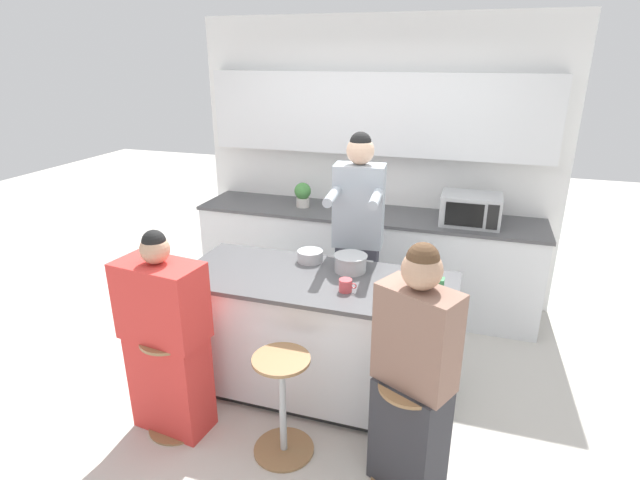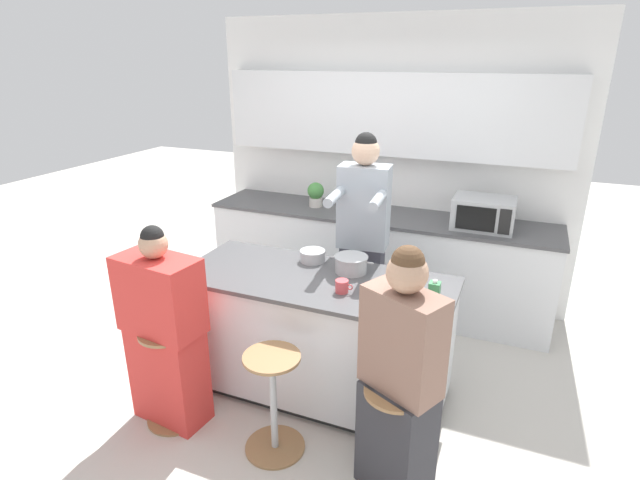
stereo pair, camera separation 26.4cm
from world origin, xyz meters
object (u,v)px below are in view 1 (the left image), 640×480
Objects in this scene: cooking_pot at (350,263)px; microwave at (471,209)px; person_seated_near at (413,382)px; fruit_bowl at (310,256)px; banana_bunch at (407,284)px; bar_stool_leftmost at (173,382)px; juice_carton at (438,290)px; kitchen_island at (317,335)px; bar_stool_center at (283,404)px; bar_stool_rightmost at (407,435)px; person_cooking at (357,248)px; person_wrapped_blanket at (166,341)px; potted_plant at (303,194)px; coffee_cup_near at (346,285)px.

cooking_pot is 0.64× the size of microwave.
cooking_pot is (-0.58, 0.85, 0.28)m from person_seated_near.
fruit_bowl is 1.34× the size of banana_bunch.
bar_stool_leftmost is 1.27m from fruit_bowl.
juice_carton reaches higher than fruit_bowl.
cooking_pot is (0.19, 0.19, 0.51)m from kitchen_island.
banana_bunch is at bearing 128.39° from person_seated_near.
cooking_pot is at bearing 77.34° from bar_stool_center.
bar_stool_center and bar_stool_rightmost have the same top height.
cooking_pot is at bearing 122.98° from bar_stool_rightmost.
fruit_bowl is (-0.33, 0.08, -0.02)m from cooking_pot.
banana_bunch is at bearing 48.98° from bar_stool_center.
bar_stool_leftmost is 1.34× the size of microwave.
fruit_bowl is (-0.28, -0.34, 0.03)m from person_cooking.
banana_bunch is at bearing -18.67° from cooking_pot.
kitchen_island is 1.84m from microwave.
bar_stool_center is (0.00, -0.66, -0.10)m from kitchen_island.
person_wrapped_blanket is 1.33m from cooking_pot.
microwave reaches higher than bar_stool_center.
person_cooking reaches higher than juice_carton.
microwave reaches higher than juice_carton.
cooking_pot reaches higher than kitchen_island.
bar_stool_rightmost is at bearing -84.75° from person_seated_near.
person_cooking is (0.14, 1.26, 0.57)m from bar_stool_center.
kitchen_island is at bearing 165.38° from person_seated_near.
bar_stool_leftmost is at bearing -138.41° from kitchen_island.
fruit_bowl reaches higher than bar_stool_leftmost.
person_cooking is 10.64× the size of juice_carton.
fruit_bowl is 1.32m from potted_plant.
coffee_cup_near reaches higher than bar_stool_leftmost.
potted_plant is (-1.40, 2.15, 0.38)m from person_seated_near.
coffee_cup_near is 1.85m from potted_plant.
juice_carton reaches higher than bar_stool_center.
kitchen_island is 1.02m from bar_stool_leftmost.
kitchen_island is 1.27× the size of person_seated_near.
person_seated_near is 4.59× the size of cooking_pot.
person_cooking reaches higher than microwave.
banana_bunch is at bearing -49.10° from potted_plant.
bar_stool_center is at bearing 177.94° from bar_stool_rightmost.
potted_plant reaches higher than juice_carton.
juice_carton is at bearing 34.54° from bar_stool_center.
juice_carton is (0.82, -0.09, 0.53)m from kitchen_island.
person_seated_near is 2.15m from microwave.
potted_plant is at bearing 92.73° from person_wrapped_blanket.
person_seated_near reaches higher than microwave.
potted_plant is at bearing 112.13° from fruit_bowl.
banana_bunch is 0.26m from juice_carton.
bar_stool_leftmost is 1.28m from coffee_cup_near.
person_cooking reaches higher than banana_bunch.
banana_bunch is at bearing -55.26° from person_cooking.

